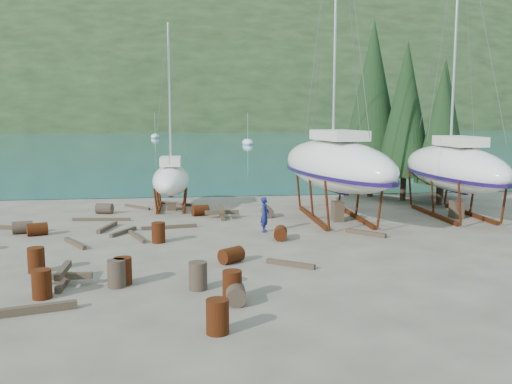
{
  "coord_description": "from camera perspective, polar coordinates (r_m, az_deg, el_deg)",
  "views": [
    {
      "loc": [
        -1.24,
        -22.53,
        5.46
      ],
      "look_at": [
        1.94,
        3.0,
        1.94
      ],
      "focal_mm": 40.0,
      "sensor_mm": 36.0,
      "label": 1
    }
  ],
  "objects": [
    {
      "name": "timber_pile_aft",
      "position": [
        30.25,
        -3.43,
        -2.04
      ],
      "size": [
        1.8,
        1.8,
        0.6
      ],
      "color": "#4F3B2D",
      "rests_on": "ground"
    },
    {
      "name": "cypress_far_right",
      "position": [
        39.28,
        18.28,
        7.04
      ],
      "size": [
        3.24,
        3.24,
        9.0
      ],
      "color": "black",
      "rests_on": "ground"
    },
    {
      "name": "drum_1",
      "position": [
        16.8,
        -2.03,
        -10.14
      ],
      "size": [
        0.61,
        0.9,
        0.58
      ],
      "primitive_type": "cylinder",
      "rotation": [
        1.57,
        0.0,
        3.11
      ],
      "color": "#2D2823",
      "rests_on": "ground"
    },
    {
      "name": "ground",
      "position": [
        23.22,
        -3.85,
        -5.83
      ],
      "size": [
        600.0,
        600.0,
        0.0
      ],
      "primitive_type": "plane",
      "color": "#575045",
      "rests_on": "ground"
    },
    {
      "name": "timber_2",
      "position": [
        29.85,
        -24.05,
        -3.25
      ],
      "size": [
        2.19,
        0.78,
        0.19
      ],
      "primitive_type": "cube",
      "rotation": [
        0.0,
        0.0,
        1.3
      ],
      "color": "#4F3B2D",
      "rests_on": "ground"
    },
    {
      "name": "cypress_near_right",
      "position": [
        37.17,
        14.75,
        8.05
      ],
      "size": [
        3.6,
        3.6,
        10.0
      ],
      "color": "black",
      "rests_on": "ground"
    },
    {
      "name": "moored_boat_mid",
      "position": [
        103.27,
        -0.84,
        4.98
      ],
      "size": [
        2.0,
        5.0,
        6.05
      ],
      "color": "white",
      "rests_on": "ground"
    },
    {
      "name": "timber_15",
      "position": [
        30.49,
        -15.2,
        -2.66
      ],
      "size": [
        2.96,
        0.47,
        0.15
      ],
      "primitive_type": "cube",
      "rotation": [
        0.0,
        0.0,
        1.46
      ],
      "color": "#4F3B2D",
      "rests_on": "ground"
    },
    {
      "name": "timber_10",
      "position": [
        27.73,
        -8.66,
        -3.48
      ],
      "size": [
        2.65,
        0.61,
        0.16
      ],
      "primitive_type": "cube",
      "rotation": [
        0.0,
        0.0,
        1.74
      ],
      "color": "#4F3B2D",
      "rests_on": "ground"
    },
    {
      "name": "timber_16",
      "position": [
        17.19,
        -22.95,
        -10.97
      ],
      "size": [
        3.18,
        1.13,
        0.23
      ],
      "primitive_type": "cube",
      "rotation": [
        0.0,
        0.0,
        1.85
      ],
      "color": "#4F3B2D",
      "rests_on": "ground"
    },
    {
      "name": "drum_0",
      "position": [
        18.35,
        -20.64,
        -8.6
      ],
      "size": [
        0.58,
        0.58,
        0.88
      ],
      "primitive_type": "cylinder",
      "color": "#5A250F",
      "rests_on": "ground"
    },
    {
      "name": "drum_12",
      "position": [
        21.21,
        -2.48,
        -6.33
      ],
      "size": [
        1.05,
        1.0,
        0.58
      ],
      "primitive_type": "cylinder",
      "rotation": [
        1.57,
        0.0,
        2.24
      ],
      "color": "#5A250F",
      "rests_on": "ground"
    },
    {
      "name": "timber_pile_fore",
      "position": [
        19.48,
        -18.7,
        -7.99
      ],
      "size": [
        1.8,
        1.8,
        0.6
      ],
      "color": "#4F3B2D",
      "rests_on": "ground"
    },
    {
      "name": "moored_boat_far",
      "position": [
        132.8,
        -10.05,
        5.49
      ],
      "size": [
        2.0,
        5.0,
        6.05
      ],
      "color": "white",
      "rests_on": "ground"
    },
    {
      "name": "timber_8",
      "position": [
        28.15,
        -14.64,
        -3.45
      ],
      "size": [
        0.73,
        2.17,
        0.19
      ],
      "primitive_type": "cube",
      "rotation": [
        0.0,
        0.0,
        2.89
      ],
      "color": "#4F3B2D",
      "rests_on": "ground"
    },
    {
      "name": "drum_4",
      "position": [
        31.04,
        -5.6,
        -1.83
      ],
      "size": [
        1.02,
        0.83,
        0.58
      ],
      "primitive_type": "cylinder",
      "rotation": [
        1.57,
        0.0,
        1.9
      ],
      "color": "#5A250F",
      "rests_on": "ground"
    },
    {
      "name": "timber_7",
      "position": [
        20.81,
        3.47,
        -7.19
      ],
      "size": [
        1.64,
        1.26,
        0.17
      ],
      "primitive_type": "cube",
      "rotation": [
        0.0,
        0.0,
        0.94
      ],
      "color": "#4F3B2D",
      "rests_on": "ground"
    },
    {
      "name": "drum_16",
      "position": [
        18.81,
        -13.77,
        -7.92
      ],
      "size": [
        0.58,
        0.58,
        0.88
      ],
      "primitive_type": "cylinder",
      "color": "#2D2823",
      "rests_on": "ground"
    },
    {
      "name": "drum_13",
      "position": [
        21.33,
        -21.13,
        -6.36
      ],
      "size": [
        0.58,
        0.58,
        0.88
      ],
      "primitive_type": "cylinder",
      "color": "#5A250F",
      "rests_on": "ground"
    },
    {
      "name": "timber_0",
      "position": [
        34.04,
        -11.8,
        -1.48
      ],
      "size": [
        1.61,
        1.74,
        0.14
      ],
      "primitive_type": "cube",
      "rotation": [
        0.0,
        0.0,
        0.74
      ],
      "color": "#4F3B2D",
      "rests_on": "ground"
    },
    {
      "name": "drum_7",
      "position": [
        17.09,
        -2.39,
        -9.3
      ],
      "size": [
        0.58,
        0.58,
        0.88
      ],
      "primitive_type": "cylinder",
      "color": "#5A250F",
      "rests_on": "ground"
    },
    {
      "name": "far_house_right",
      "position": [
        214.83,
        1.28,
        7.12
      ],
      "size": [
        6.6,
        5.6,
        5.6
      ],
      "color": "beige",
      "rests_on": "ground"
    },
    {
      "name": "timber_9",
      "position": [
        34.95,
        -8.16,
        -1.15
      ],
      "size": [
        2.16,
        1.58,
        0.15
      ],
      "primitive_type": "cube",
      "rotation": [
        0.0,
        0.0,
        0.96
      ],
      "color": "#4F3B2D",
      "rests_on": "ground"
    },
    {
      "name": "timber_4",
      "position": [
        27.0,
        -13.13,
        -3.9
      ],
      "size": [
        1.07,
        1.82,
        0.17
      ],
      "primitive_type": "cube",
      "rotation": [
        0.0,
        0.0,
        2.66
      ],
      "color": "#4F3B2D",
      "rests_on": "ground"
    },
    {
      "name": "drum_3",
      "position": [
        14.62,
        -3.87,
        -12.32
      ],
      "size": [
        0.58,
        0.58,
        0.88
      ],
      "primitive_type": "cylinder",
      "color": "#5A250F",
      "rests_on": "ground"
    },
    {
      "name": "large_sailboat_near",
      "position": [
        29.83,
        7.96,
        2.74
      ],
      "size": [
        5.21,
        11.72,
        17.84
      ],
      "rotation": [
        0.0,
        0.0,
        0.17
      ],
      "color": "white",
      "rests_on": "ground"
    },
    {
      "name": "far_house_left",
      "position": [
        220.52,
        -22.7,
        6.54
      ],
      "size": [
        6.6,
        5.6,
        5.6
      ],
      "color": "beige",
      "rests_on": "ground"
    },
    {
      "name": "timber_11",
      "position": [
        25.87,
        -11.83,
        -4.38
      ],
      "size": [
        0.95,
        2.27,
        0.15
      ],
      "primitive_type": "cube",
      "rotation": [
        0.0,
        0.0,
        0.35
      ],
      "color": "#4F3B2D",
      "rests_on": "ground"
    },
    {
      "name": "drum_15",
      "position": [
        28.4,
        -22.31,
        -3.29
      ],
      "size": [
        1.0,
        0.79,
        0.58
      ],
      "primitive_type": "cylinder",
      "rotation": [
        1.57,
        0.0,
        1.83
      ],
      "color": "#2D2823",
      "rests_on": "ground"
    },
    {
      "name": "large_sailboat_far",
      "position": [
        32.2,
        19.2,
        2.35
      ],
      "size": [
        3.08,
        10.26,
        16.18
      ],
      "rotation": [
        0.0,
        0.0,
        0.01
      ],
      "color": "white",
      "rests_on": "ground"
    },
    {
      "name": "drum_11",
      "position": [
        30.45,
        1.14,
        -1.98
      ],
      "size": [
        0.6,
        0.89,
        0.58
      ],
      "primitive_type": "cylinder",
      "rotation": [
        1.57,
        0.0,
        3.16
      ],
      "color": "#2D2823",
      "rests_on": "ground"
    },
    {
      "name": "drum_14",
      "position": [
        24.77,
        -9.73,
        -4.02
      ],
      "size": [
        0.58,
        0.58,
        0.88
      ],
      "primitive_type": "cylinder",
      "color": "#5A250F",
      "rests_on": "ground"
    },
    {
      "name": "drum_10",
      "position": [
        19.06,
        -13.17,
        -7.69
      ],
      "size": [
        0.58,
        0.58,
        0.88
      ],
      "primitive_type": "cylinder",
      "color": "#5A250F",
      "rests_on": "ground"
    },
    {
      "name": "bay_water",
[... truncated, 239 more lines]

